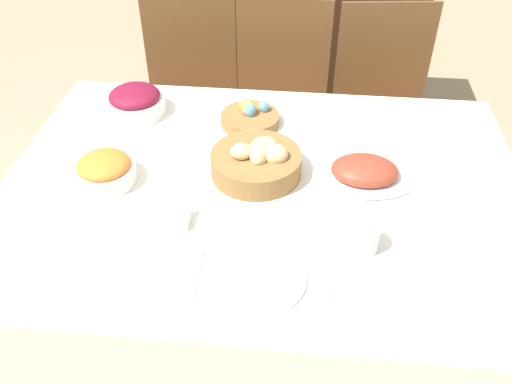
{
  "coord_description": "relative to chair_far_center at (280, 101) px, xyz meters",
  "views": [
    {
      "loc": [
        0.11,
        -1.27,
        1.74
      ],
      "look_at": [
        -0.01,
        -0.09,
        0.76
      ],
      "focal_mm": 38.0,
      "sensor_mm": 36.0,
      "label": 1
    }
  ],
  "objects": [
    {
      "name": "ground_plane",
      "position": [
        0.0,
        -0.89,
        -0.5
      ],
      "size": [
        12.0,
        12.0,
        0.0
      ],
      "primitive_type": "plane",
      "color": "tan"
    },
    {
      "name": "dining_table",
      "position": [
        0.0,
        -0.89,
        -0.14
      ],
      "size": [
        1.58,
        1.15,
        0.72
      ],
      "color": "white",
      "rests_on": "ground"
    },
    {
      "name": "chair_far_center",
      "position": [
        0.0,
        0.0,
        0.0
      ],
      "size": [
        0.44,
        0.44,
        0.93
      ],
      "rotation": [
        0.0,
        0.0,
        -0.04
      ],
      "color": "brown",
      "rests_on": "ground"
    },
    {
      "name": "chair_far_left",
      "position": [
        -0.42,
        -0.0,
        0.0
      ],
      "size": [
        0.44,
        0.44,
        0.93
      ],
      "rotation": [
        0.0,
        0.0,
        0.05
      ],
      "color": "brown",
      "rests_on": "ground"
    },
    {
      "name": "chair_far_right",
      "position": [
        0.46,
        -0.0,
        0.0
      ],
      "size": [
        0.47,
        0.47,
        0.93
      ],
      "rotation": [
        0.0,
        0.0,
        0.12
      ],
      "color": "brown",
      "rests_on": "ground"
    },
    {
      "name": "sideboard",
      "position": [
        0.13,
        0.74,
        -0.05
      ],
      "size": [
        1.15,
        0.44,
        0.91
      ],
      "color": "#3D2616",
      "rests_on": "ground"
    },
    {
      "name": "bread_basket",
      "position": [
        -0.02,
        -0.83,
        0.27
      ],
      "size": [
        0.28,
        0.28,
        0.11
      ],
      "color": "olive",
      "rests_on": "dining_table"
    },
    {
      "name": "egg_basket",
      "position": [
        -0.07,
        -0.55,
        0.25
      ],
      "size": [
        0.2,
        0.2,
        0.08
      ],
      "color": "olive",
      "rests_on": "dining_table"
    },
    {
      "name": "ham_platter",
      "position": [
        0.31,
        -0.83,
        0.25
      ],
      "size": [
        0.31,
        0.22,
        0.07
      ],
      "color": "white",
      "rests_on": "dining_table"
    },
    {
      "name": "beet_salad_bowl",
      "position": [
        -0.49,
        -0.52,
        0.27
      ],
      "size": [
        0.21,
        0.21,
        0.1
      ],
      "color": "white",
      "rests_on": "dining_table"
    },
    {
      "name": "carrot_bowl",
      "position": [
        -0.47,
        -0.92,
        0.26
      ],
      "size": [
        0.19,
        0.19,
        0.09
      ],
      "color": "white",
      "rests_on": "dining_table"
    },
    {
      "name": "dinner_plate",
      "position": [
        0.02,
        -1.26,
        0.23
      ],
      "size": [
        0.25,
        0.25,
        0.01
      ],
      "color": "white",
      "rests_on": "dining_table"
    },
    {
      "name": "fork",
      "position": [
        -0.13,
        -1.26,
        0.22
      ],
      "size": [
        0.02,
        0.16,
        0.0
      ],
      "rotation": [
        0.0,
        0.0,
        0.03
      ],
      "color": "silver",
      "rests_on": "dining_table"
    },
    {
      "name": "knife",
      "position": [
        0.17,
        -1.26,
        0.22
      ],
      "size": [
        0.02,
        0.16,
        0.0
      ],
      "rotation": [
        0.0,
        0.0,
        0.03
      ],
      "color": "silver",
      "rests_on": "dining_table"
    },
    {
      "name": "spoon",
      "position": [
        0.2,
        -1.26,
        0.22
      ],
      "size": [
        0.02,
        0.16,
        0.0
      ],
      "rotation": [
        0.0,
        0.0,
        -0.03
      ],
      "color": "silver",
      "rests_on": "dining_table"
    },
    {
      "name": "drinking_cup",
      "position": [
        0.29,
        -1.13,
        0.26
      ],
      "size": [
        0.08,
        0.08,
        0.07
      ],
      "color": "silver",
      "rests_on": "dining_table"
    },
    {
      "name": "butter_dish",
      "position": [
        -0.24,
        -1.08,
        0.24
      ],
      "size": [
        0.12,
        0.07,
        0.03
      ],
      "color": "white",
      "rests_on": "dining_table"
    }
  ]
}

